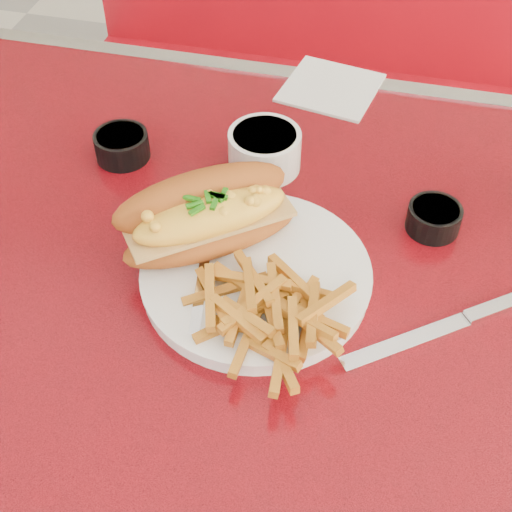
% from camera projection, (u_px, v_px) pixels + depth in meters
% --- Properties ---
extents(diner_table, '(1.23, 0.83, 0.77)m').
position_uv_depth(diner_table, '(251.00, 361.00, 0.89)').
color(diner_table, red).
rests_on(diner_table, ground).
extents(booth_bench_far, '(1.20, 0.51, 0.90)m').
position_uv_depth(booth_bench_far, '(335.00, 162.00, 1.66)').
color(booth_bench_far, '#A10A17').
rests_on(booth_bench_far, ground).
extents(dinner_plate, '(0.29, 0.29, 0.02)m').
position_uv_depth(dinner_plate, '(256.00, 276.00, 0.76)').
color(dinner_plate, white).
rests_on(dinner_plate, diner_table).
extents(mac_hoagie, '(0.21, 0.20, 0.09)m').
position_uv_depth(mac_hoagie, '(207.00, 215.00, 0.76)').
color(mac_hoagie, '#A6521A').
rests_on(mac_hoagie, dinner_plate).
extents(fries_pile, '(0.16, 0.15, 0.04)m').
position_uv_depth(fries_pile, '(266.00, 304.00, 0.70)').
color(fries_pile, orange).
rests_on(fries_pile, dinner_plate).
extents(fork, '(0.04, 0.16, 0.00)m').
position_uv_depth(fork, '(203.00, 273.00, 0.75)').
color(fork, silver).
rests_on(fork, dinner_plate).
extents(gravy_ramekin, '(0.11, 0.11, 0.05)m').
position_uv_depth(gravy_ramekin, '(265.00, 149.00, 0.88)').
color(gravy_ramekin, white).
rests_on(gravy_ramekin, diner_table).
extents(sauce_cup_left, '(0.09, 0.09, 0.03)m').
position_uv_depth(sauce_cup_left, '(122.00, 145.00, 0.90)').
color(sauce_cup_left, black).
rests_on(sauce_cup_left, diner_table).
extents(sauce_cup_right, '(0.07, 0.07, 0.03)m').
position_uv_depth(sauce_cup_right, '(434.00, 217.00, 0.81)').
color(sauce_cup_right, black).
rests_on(sauce_cup_right, diner_table).
extents(knife, '(0.19, 0.15, 0.01)m').
position_uv_depth(knife, '(458.00, 322.00, 0.72)').
color(knife, silver).
rests_on(knife, diner_table).
extents(paper_napkin, '(0.15, 0.15, 0.00)m').
position_uv_depth(paper_napkin, '(331.00, 88.00, 1.01)').
color(paper_napkin, silver).
rests_on(paper_napkin, diner_table).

